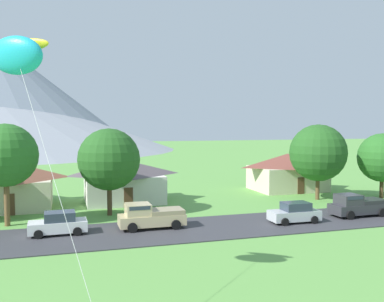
% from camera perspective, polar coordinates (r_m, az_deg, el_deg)
% --- Properties ---
extents(road_strip, '(160.00, 7.60, 0.08)m').
position_cam_1_polar(road_strip, '(33.25, -5.14, -10.74)').
color(road_strip, '#38383D').
rests_on(road_strip, ground).
extents(house_leftmost, '(9.03, 6.98, 4.60)m').
position_cam_1_polar(house_leftmost, '(54.66, 12.68, -2.67)').
color(house_leftmost, beige).
rests_on(house_leftmost, ground).
extents(house_right_center, '(7.70, 8.41, 4.49)m').
position_cam_1_polar(house_right_center, '(45.73, -22.82, -4.15)').
color(house_right_center, beige).
rests_on(house_right_center, ground).
extents(house_rightmost, '(8.60, 7.04, 4.51)m').
position_cam_1_polar(house_rightmost, '(45.84, -9.16, -3.88)').
color(house_rightmost, silver).
rests_on(house_rightmost, ground).
extents(tree_near_left, '(6.22, 6.22, 8.27)m').
position_cam_1_polar(tree_near_left, '(48.40, 16.59, -0.24)').
color(tree_near_left, brown).
rests_on(tree_near_left, ground).
extents(tree_center, '(5.44, 5.44, 7.28)m').
position_cam_1_polar(tree_center, '(51.91, 24.21, -0.82)').
color(tree_center, '#4C3823').
rests_on(tree_center, ground).
extents(tree_near_right, '(5.62, 5.62, 7.92)m').
position_cam_1_polar(tree_near_right, '(39.05, -11.08, -1.12)').
color(tree_near_right, '#4C3823').
rests_on(tree_near_right, ground).
extents(tree_far_right, '(5.12, 5.12, 8.35)m').
position_cam_1_polar(tree_far_right, '(37.38, -23.76, -0.54)').
color(tree_far_right, brown).
rests_on(tree_far_right, ground).
extents(parked_car_white_mid_west, '(4.24, 2.16, 1.68)m').
position_cam_1_polar(parked_car_white_mid_west, '(33.58, -17.51, -9.30)').
color(parked_car_white_mid_west, white).
rests_on(parked_car_white_mid_west, road_strip).
extents(parked_car_silver_east_end, '(4.24, 2.15, 1.68)m').
position_cam_1_polar(parked_car_silver_east_end, '(36.87, 13.62, -8.08)').
color(parked_car_silver_east_end, '#B7BCC1').
rests_on(parked_car_silver_east_end, road_strip).
extents(pickup_truck_sand_west_side, '(5.21, 2.35, 1.99)m').
position_cam_1_polar(pickup_truck_sand_west_side, '(33.99, -5.66, -8.66)').
color(pickup_truck_sand_west_side, '#C6B284').
rests_on(pickup_truck_sand_west_side, road_strip).
extents(pickup_truck_charcoal_east_side, '(5.24, 2.41, 1.99)m').
position_cam_1_polar(pickup_truck_charcoal_east_side, '(40.97, 21.30, -6.78)').
color(pickup_truck_charcoal_east_side, '#333338').
rests_on(pickup_truck_charcoal_east_side, road_strip).
extents(kite_flyer_with_kite, '(4.70, 7.43, 12.25)m').
position_cam_1_polar(kite_flyer_with_kite, '(20.64, -22.29, 11.29)').
color(kite_flyer_with_kite, navy).
rests_on(kite_flyer_with_kite, ground).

